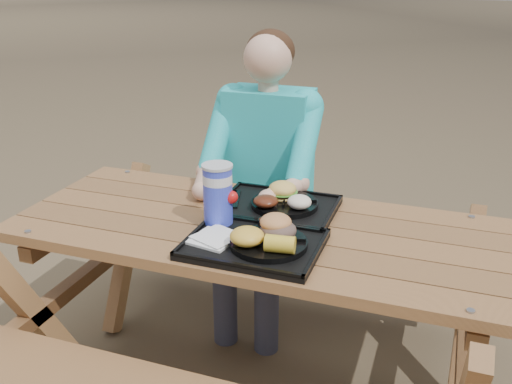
% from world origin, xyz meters
% --- Properties ---
extents(picnic_table, '(1.80, 1.49, 0.75)m').
position_xyz_m(picnic_table, '(0.00, 0.00, 0.38)').
color(picnic_table, '#999999').
rests_on(picnic_table, ground).
extents(tray_near, '(0.45, 0.35, 0.02)m').
position_xyz_m(tray_near, '(0.06, -0.18, 0.76)').
color(tray_near, black).
rests_on(tray_near, picnic_table).
extents(tray_far, '(0.45, 0.35, 0.02)m').
position_xyz_m(tray_far, '(0.03, 0.15, 0.76)').
color(tray_far, black).
rests_on(tray_far, picnic_table).
extents(plate_near, '(0.26, 0.26, 0.02)m').
position_xyz_m(plate_near, '(0.11, -0.18, 0.78)').
color(plate_near, black).
rests_on(plate_near, tray_near).
extents(plate_far, '(0.26, 0.26, 0.02)m').
position_xyz_m(plate_far, '(0.06, 0.16, 0.78)').
color(plate_far, black).
rests_on(plate_far, tray_far).
extents(napkin_stack, '(0.17, 0.17, 0.02)m').
position_xyz_m(napkin_stack, '(-0.08, -0.21, 0.78)').
color(napkin_stack, white).
rests_on(napkin_stack, tray_near).
extents(soda_cup, '(0.10, 0.10, 0.21)m').
position_xyz_m(soda_cup, '(-0.12, -0.07, 0.88)').
color(soda_cup, '#1D2EDB').
rests_on(soda_cup, tray_near).
extents(condiment_bbq, '(0.05, 0.05, 0.03)m').
position_xyz_m(condiment_bbq, '(0.05, -0.05, 0.79)').
color(condiment_bbq, black).
rests_on(condiment_bbq, tray_near).
extents(condiment_mustard, '(0.05, 0.05, 0.03)m').
position_xyz_m(condiment_mustard, '(0.11, -0.05, 0.79)').
color(condiment_mustard, yellow).
rests_on(condiment_mustard, tray_near).
extents(sandwich, '(0.11, 0.11, 0.12)m').
position_xyz_m(sandwich, '(0.13, -0.14, 0.85)').
color(sandwich, '#CC8248').
rests_on(sandwich, plate_near).
extents(mac_cheese, '(0.11, 0.11, 0.06)m').
position_xyz_m(mac_cheese, '(0.05, -0.23, 0.82)').
color(mac_cheese, gold).
rests_on(mac_cheese, plate_near).
extents(corn_cob, '(0.11, 0.11, 0.06)m').
position_xyz_m(corn_cob, '(0.17, -0.25, 0.82)').
color(corn_cob, yellow).
rests_on(corn_cob, plate_near).
extents(cutlery_far, '(0.08, 0.18, 0.01)m').
position_xyz_m(cutlery_far, '(-0.14, 0.15, 0.77)').
color(cutlery_far, black).
rests_on(cutlery_far, tray_far).
extents(burger, '(0.11, 0.11, 0.10)m').
position_xyz_m(burger, '(0.04, 0.19, 0.84)').
color(burger, '#EDBA53').
rests_on(burger, plate_far).
extents(baked_beans, '(0.09, 0.09, 0.04)m').
position_xyz_m(baked_beans, '(0.01, 0.09, 0.81)').
color(baked_beans, '#572211').
rests_on(baked_beans, plate_far).
extents(potato_salad, '(0.09, 0.09, 0.05)m').
position_xyz_m(potato_salad, '(0.13, 0.11, 0.82)').
color(potato_salad, white).
rests_on(potato_salad, plate_far).
extents(diner, '(0.48, 0.84, 1.28)m').
position_xyz_m(diner, '(-0.14, 0.56, 0.64)').
color(diner, '#1DCCCD').
rests_on(diner, ground).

